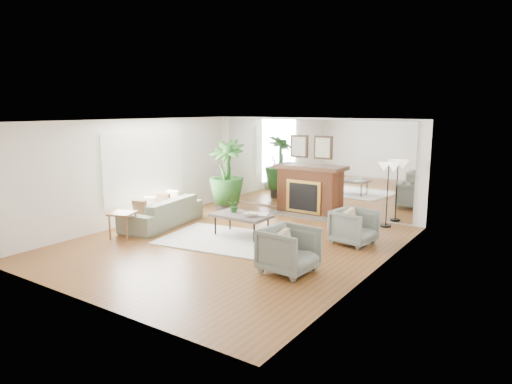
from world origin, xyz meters
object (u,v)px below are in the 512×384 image
Objects in this scene: fireplace at (307,189)px; sofa at (162,212)px; armchair_back at (354,227)px; potted_ficus at (227,175)px; armchair_front at (289,250)px; side_table at (123,217)px; floor_lamp at (389,172)px; coffee_table at (241,216)px.

fireplace is 3.78m from sofa.
armchair_back is 3.99m from potted_ficus.
armchair_back is at bearing -10.98° from potted_ficus.
armchair_front reaches higher than side_table.
sofa reaches higher than side_table.
potted_ficus is (-3.57, 2.92, 0.64)m from armchair_front.
sofa is (-2.25, -3.02, -0.33)m from fireplace.
coffee_table is at bearing -131.78° from floor_lamp.
coffee_table is at bearing 120.09° from armchair_back.
fireplace reaches higher than potted_ficus.
fireplace is 1.35× the size of floor_lamp.
fireplace is at bearing 33.02° from potted_ficus.
coffee_table is at bearing 36.78° from side_table.
floor_lamp is (0.38, 3.91, 0.90)m from armchair_front.
coffee_table is 2.53m from side_table.
fireplace is 4.46m from armchair_front.
potted_ficus is at bearing -165.96° from floor_lamp.
side_table is at bearing -136.59° from floor_lamp.
sofa is at bearing -172.72° from coffee_table.
fireplace reaches higher than side_table.
floor_lamp is at bearing -1.54° from armchair_front.
sofa is at bearing -147.13° from floor_lamp.
potted_ficus is (-1.77, -1.15, 0.37)m from fireplace.
side_table is at bearing -5.47° from sofa.
floor_lamp is (0.10, 1.74, 0.93)m from armchair_back.
floor_lamp is at bearing 14.04° from potted_ficus.
fireplace is 1.64× the size of coffee_table.
side_table is at bearing -116.82° from fireplace.
floor_lamp is (4.35, 4.11, 0.82)m from side_table.
armchair_back is 2.19m from armchair_front.
fireplace is at bearing 28.00° from armchair_front.
potted_ficus reaches higher than armchair_front.
armchair_front is (4.05, -1.04, 0.06)m from sofa.
armchair_front is at bearing 66.06° from sofa.
fireplace is at bearing 133.84° from sofa.
fireplace is 2.39× the size of armchair_front.
floor_lamp reaches higher than coffee_table.
armchair_front is 4.03m from floor_lamp.
side_table is 3.19m from potted_ficus.
floor_lamp is (3.95, 0.99, 0.26)m from potted_ficus.
armchair_back is at bearing 95.03° from sofa.
sofa is at bearing -126.61° from fireplace.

